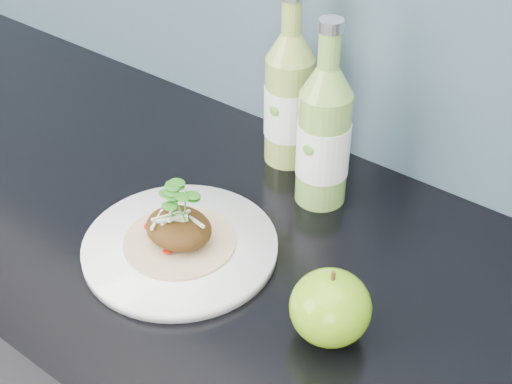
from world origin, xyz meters
TOP-DOWN VIEW (x-y plane):
  - dinner_plate at (-0.05, 1.64)m, footprint 0.32×0.32m
  - pork_taco at (-0.05, 1.64)m, footprint 0.15×0.15m
  - green_apple at (0.19, 1.64)m, footprint 0.12×0.12m
  - cider_bottle_left at (-0.06, 1.91)m, footprint 0.09×0.09m
  - cider_bottle_right at (0.03, 1.85)m, footprint 0.09×0.09m

SIDE VIEW (x-z plane):
  - dinner_plate at x=-0.05m, z-range 0.90..0.92m
  - pork_taco at x=-0.05m, z-range 0.90..0.99m
  - green_apple at x=0.19m, z-range 0.90..0.99m
  - cider_bottle_left at x=-0.06m, z-range 0.87..1.14m
  - cider_bottle_right at x=0.03m, z-range 0.87..1.14m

